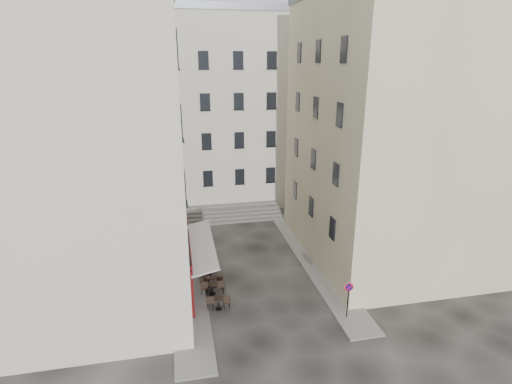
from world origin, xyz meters
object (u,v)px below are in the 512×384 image
object	(u,v)px
bistro_table_a	(218,302)
pedestrian	(208,268)
no_parking_sign	(348,294)
bistro_table_b	(212,287)

from	to	relation	value
bistro_table_a	pedestrian	xyz separation A→B (m)	(-0.31, 3.51, 0.35)
bistro_table_a	pedestrian	distance (m)	3.54
bistro_table_a	pedestrian	bearing A→B (deg)	95.02
no_parking_sign	bistro_table_a	bearing A→B (deg)	167.43
bistro_table_b	pedestrian	xyz separation A→B (m)	(-0.11, 1.87, 0.33)
no_parking_sign	pedestrian	bearing A→B (deg)	147.22
bistro_table_a	bistro_table_b	bearing A→B (deg)	96.79
bistro_table_a	no_parking_sign	bearing A→B (deg)	-18.27
no_parking_sign	pedestrian	distance (m)	9.40
bistro_table_a	pedestrian	size ratio (longest dim) A/B	0.81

